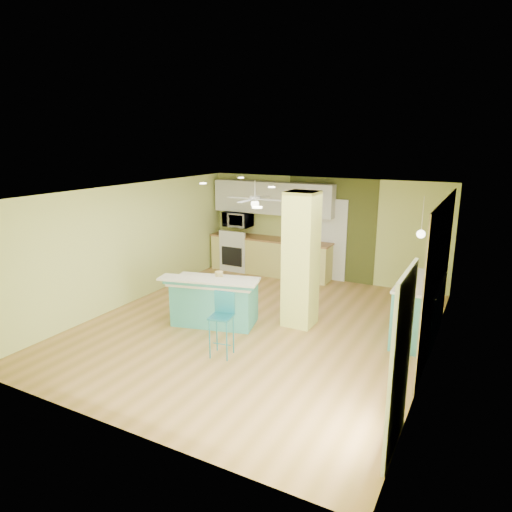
% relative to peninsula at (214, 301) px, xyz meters
% --- Properties ---
extents(floor, '(6.00, 7.00, 0.01)m').
position_rel_peninsula_xyz_m(floor, '(0.78, 0.22, -0.45)').
color(floor, olive).
rests_on(floor, ground).
extents(ceiling, '(6.00, 7.00, 0.01)m').
position_rel_peninsula_xyz_m(ceiling, '(0.78, 0.22, 2.06)').
color(ceiling, white).
rests_on(ceiling, wall_back).
extents(wall_back, '(6.00, 0.01, 2.50)m').
position_rel_peninsula_xyz_m(wall_back, '(0.78, 3.72, 0.80)').
color(wall_back, '#C9D572').
rests_on(wall_back, floor).
extents(wall_front, '(6.00, 0.01, 2.50)m').
position_rel_peninsula_xyz_m(wall_front, '(0.78, -3.29, 0.80)').
color(wall_front, '#C9D572').
rests_on(wall_front, floor).
extents(wall_left, '(0.01, 7.00, 2.50)m').
position_rel_peninsula_xyz_m(wall_left, '(-2.22, 0.22, 0.80)').
color(wall_left, '#C9D572').
rests_on(wall_left, floor).
extents(wall_right, '(0.01, 7.00, 2.50)m').
position_rel_peninsula_xyz_m(wall_right, '(3.79, 0.22, 0.80)').
color(wall_right, '#C9D572').
rests_on(wall_right, floor).
extents(wood_panel, '(0.02, 3.40, 2.50)m').
position_rel_peninsula_xyz_m(wood_panel, '(3.77, 0.82, 0.80)').
color(wood_panel, '#8E7651').
rests_on(wood_panel, floor).
extents(olive_accent, '(2.20, 0.02, 2.50)m').
position_rel_peninsula_xyz_m(olive_accent, '(0.98, 3.71, 0.80)').
color(olive_accent, '#474D1F').
rests_on(olive_accent, floor).
extents(interior_door, '(0.82, 0.05, 2.00)m').
position_rel_peninsula_xyz_m(interior_door, '(0.98, 3.68, 0.55)').
color(interior_door, silver).
rests_on(interior_door, floor).
extents(french_door, '(0.04, 1.08, 2.10)m').
position_rel_peninsula_xyz_m(french_door, '(3.75, -2.08, 0.60)').
color(french_door, silver).
rests_on(french_door, floor).
extents(column, '(0.55, 0.55, 2.50)m').
position_rel_peninsula_xyz_m(column, '(1.43, 0.72, 0.80)').
color(column, '#DDE369').
rests_on(column, floor).
extents(kitchen_run, '(3.25, 0.63, 0.94)m').
position_rel_peninsula_xyz_m(kitchen_run, '(-0.52, 3.42, 0.02)').
color(kitchen_run, '#D5CC6F').
rests_on(kitchen_run, floor).
extents(stove, '(0.76, 0.66, 1.08)m').
position_rel_peninsula_xyz_m(stove, '(-1.47, 3.41, 0.01)').
color(stove, silver).
rests_on(stove, floor).
extents(upper_cabinets, '(3.20, 0.34, 0.80)m').
position_rel_peninsula_xyz_m(upper_cabinets, '(-0.52, 3.54, 1.50)').
color(upper_cabinets, silver).
rests_on(upper_cabinets, wall_back).
extents(microwave, '(0.70, 0.48, 0.39)m').
position_rel_peninsula_xyz_m(microwave, '(-1.47, 3.42, 0.90)').
color(microwave, silver).
rests_on(microwave, wall_back).
extents(ceiling_fan, '(1.41, 1.41, 0.61)m').
position_rel_peninsula_xyz_m(ceiling_fan, '(-0.32, 2.22, 1.63)').
color(ceiling_fan, silver).
rests_on(ceiling_fan, ceiling).
extents(pendant_lamp, '(0.14, 0.14, 0.69)m').
position_rel_peninsula_xyz_m(pendant_lamp, '(3.43, 0.97, 1.44)').
color(pendant_lamp, white).
rests_on(pendant_lamp, ceiling).
extents(wall_decor, '(0.03, 0.90, 0.70)m').
position_rel_peninsula_xyz_m(wall_decor, '(3.75, 1.02, 1.10)').
color(wall_decor, brown).
rests_on(wall_decor, wood_panel).
extents(peninsula, '(1.88, 1.34, 0.97)m').
position_rel_peninsula_xyz_m(peninsula, '(0.00, 0.00, 0.00)').
color(peninsula, teal).
rests_on(peninsula, floor).
extents(bar_stool, '(0.40, 0.40, 1.05)m').
position_rel_peninsula_xyz_m(bar_stool, '(0.82, -1.01, 0.25)').
color(bar_stool, teal).
rests_on(bar_stool, floor).
extents(side_counter, '(0.69, 1.62, 1.05)m').
position_rel_peninsula_xyz_m(side_counter, '(3.48, 1.11, 0.08)').
color(side_counter, teal).
rests_on(side_counter, floor).
extents(fruit_bowl, '(0.34, 0.34, 0.06)m').
position_rel_peninsula_xyz_m(fruit_bowl, '(0.16, 3.34, 0.53)').
color(fruit_bowl, '#3C2618').
rests_on(fruit_bowl, kitchen_run).
extents(canister, '(0.16, 0.16, 0.15)m').
position_rel_peninsula_xyz_m(canister, '(0.03, 0.13, 0.47)').
color(canister, gold).
rests_on(canister, peninsula).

